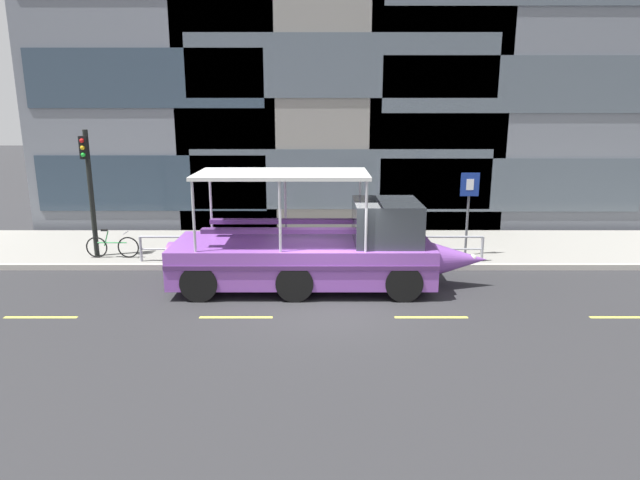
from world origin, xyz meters
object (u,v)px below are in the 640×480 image
(parking_sign, at_px, (467,200))
(traffic_light_pole, at_px, (88,181))
(duck_tour_boat, at_px, (320,251))
(leaned_bicycle, at_px, (111,247))
(pedestrian_near_bow, at_px, (393,227))

(parking_sign, bearing_deg, traffic_light_pole, -179.48)
(traffic_light_pole, height_order, parking_sign, traffic_light_pole)
(traffic_light_pole, relative_size, duck_tour_boat, 0.46)
(leaned_bicycle, relative_size, pedestrian_near_bow, 1.09)
(duck_tour_boat, xyz_separation_m, pedestrian_near_bow, (2.41, 2.77, 0.08))
(leaned_bicycle, bearing_deg, duck_tour_boat, -19.74)
(leaned_bicycle, bearing_deg, pedestrian_near_bow, 1.88)
(parking_sign, xyz_separation_m, pedestrian_near_bow, (-2.43, 0.02, -0.92))
(leaned_bicycle, xyz_separation_m, pedestrian_near_bow, (9.28, 0.30, 0.59))
(traffic_light_pole, relative_size, parking_sign, 1.50)
(traffic_light_pole, relative_size, leaned_bicycle, 2.38)
(parking_sign, relative_size, leaned_bicycle, 1.59)
(traffic_light_pole, xyz_separation_m, parking_sign, (12.34, 0.11, -0.63))
(parking_sign, relative_size, pedestrian_near_bow, 1.74)
(duck_tour_boat, relative_size, pedestrian_near_bow, 5.65)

